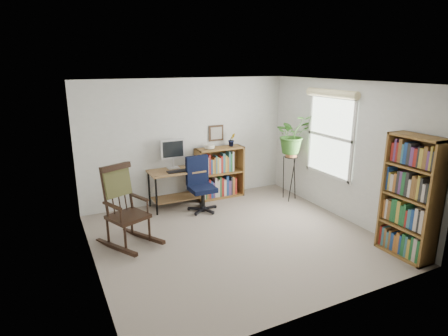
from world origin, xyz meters
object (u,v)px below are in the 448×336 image
office_chair (202,185)px  rocking_chair (127,206)px  desk (176,189)px  low_bookshelf (220,173)px  tall_bookshelf (411,198)px

office_chair → rocking_chair: 1.69m
desk → low_bookshelf: bearing=7.0°
rocking_chair → desk: bearing=22.4°
low_bookshelf → tall_bookshelf: 3.62m
office_chair → rocking_chair: bearing=-157.8°
desk → tall_bookshelf: tall_bookshelf is taller
low_bookshelf → tall_bookshelf: (1.31, -3.36, 0.35)m
rocking_chair → tall_bookshelf: bearing=-53.4°
desk → rocking_chair: (-1.17, -1.16, 0.26)m
rocking_chair → office_chair: bearing=3.3°
desk → office_chair: size_ratio=0.97×
low_bookshelf → rocking_chair: bearing=-149.1°
desk → rocking_chair: size_ratio=0.81×
low_bookshelf → office_chair: bearing=-138.4°
desk → low_bookshelf: (0.97, 0.12, 0.16)m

